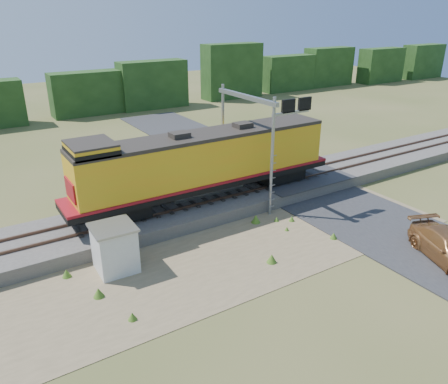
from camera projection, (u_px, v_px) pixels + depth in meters
ground at (271, 245)px, 24.25m from camera, size 140.00×140.00×0.00m
ballast at (215, 201)px, 28.78m from camera, size 70.00×5.00×0.80m
rails at (215, 195)px, 28.59m from camera, size 70.00×1.54×0.16m
dirt_shoulder at (236, 250)px, 23.64m from camera, size 26.00×8.00×0.03m
road at (350, 210)px, 28.25m from camera, size 7.00×66.00×0.86m
tree_line_north at (78, 91)px, 52.74m from camera, size 130.00×3.00×6.50m
weed_clumps at (217, 262)px, 22.60m from camera, size 15.00×6.20×0.56m
locomotive at (203, 163)px, 27.24m from camera, size 18.09×2.76×4.67m
shed at (115, 248)px, 21.46m from camera, size 2.10×2.10×2.43m
signal_gantry at (257, 121)px, 27.62m from camera, size 2.96×6.20×7.46m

